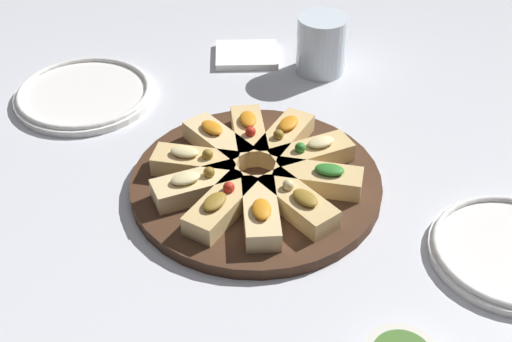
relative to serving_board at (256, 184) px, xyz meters
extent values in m
plane|color=silver|center=(0.00, 0.00, -0.01)|extent=(3.00, 3.00, 0.00)
cylinder|color=#422819|center=(0.00, 0.00, 0.00)|extent=(0.32, 0.32, 0.02)
cube|color=#E5C689|center=(0.06, 0.05, 0.02)|extent=(0.11, 0.10, 0.03)
ellipsoid|color=beige|center=(0.07, 0.06, 0.04)|extent=(0.04, 0.04, 0.01)
sphere|color=olive|center=(0.05, 0.04, 0.04)|extent=(0.01, 0.01, 0.01)
cube|color=#DBB775|center=(0.02, 0.08, 0.02)|extent=(0.06, 0.11, 0.03)
ellipsoid|color=olive|center=(0.02, 0.09, 0.04)|extent=(0.03, 0.04, 0.01)
sphere|color=red|center=(0.01, 0.06, 0.04)|extent=(0.01, 0.01, 0.01)
cube|color=#E5C689|center=(-0.03, 0.07, 0.02)|extent=(0.08, 0.12, 0.03)
ellipsoid|color=orange|center=(-0.04, 0.08, 0.04)|extent=(0.04, 0.04, 0.01)
cube|color=#DBB775|center=(-0.07, 0.04, 0.02)|extent=(0.11, 0.09, 0.03)
ellipsoid|color=olive|center=(-0.08, 0.05, 0.04)|extent=(0.04, 0.04, 0.01)
sphere|color=beige|center=(-0.05, 0.03, 0.04)|extent=(0.01, 0.01, 0.01)
cube|color=#DBB775|center=(-0.08, -0.01, 0.02)|extent=(0.11, 0.06, 0.03)
ellipsoid|color=#2D7A28|center=(-0.09, -0.01, 0.04)|extent=(0.04, 0.03, 0.01)
cube|color=#DBB775|center=(-0.06, -0.06, 0.02)|extent=(0.11, 0.11, 0.03)
ellipsoid|color=beige|center=(-0.06, -0.06, 0.04)|extent=(0.04, 0.04, 0.01)
sphere|color=#2D7A28|center=(-0.04, -0.04, 0.04)|extent=(0.01, 0.01, 0.01)
cube|color=#DBB775|center=(-0.01, -0.08, 0.02)|extent=(0.06, 0.11, 0.03)
ellipsoid|color=orange|center=(-0.01, -0.09, 0.04)|extent=(0.03, 0.04, 0.01)
sphere|color=olive|center=(-0.01, -0.06, 0.04)|extent=(0.01, 0.01, 0.01)
cube|color=#DBB775|center=(0.04, -0.07, 0.02)|extent=(0.09, 0.12, 0.03)
ellipsoid|color=orange|center=(0.04, -0.08, 0.04)|extent=(0.04, 0.04, 0.01)
sphere|color=red|center=(0.03, -0.06, 0.04)|extent=(0.01, 0.01, 0.01)
cube|color=#E5C689|center=(0.07, -0.04, 0.02)|extent=(0.11, 0.09, 0.03)
ellipsoid|color=orange|center=(0.08, -0.05, 0.04)|extent=(0.04, 0.04, 0.01)
cube|color=#DBB775|center=(0.08, 0.01, 0.02)|extent=(0.11, 0.06, 0.03)
ellipsoid|color=beige|center=(0.09, 0.01, 0.04)|extent=(0.04, 0.03, 0.01)
sphere|color=olive|center=(0.06, 0.01, 0.04)|extent=(0.01, 0.01, 0.01)
cylinder|color=white|center=(-0.32, 0.01, 0.00)|extent=(0.19, 0.19, 0.01)
cylinder|color=white|center=(0.32, -0.11, 0.00)|extent=(0.21, 0.21, 0.01)
torus|color=white|center=(0.32, -0.11, 0.00)|extent=(0.20, 0.20, 0.01)
cylinder|color=silver|center=(0.01, -0.32, 0.04)|extent=(0.08, 0.08, 0.09)
cube|color=white|center=(0.13, -0.31, 0.00)|extent=(0.13, 0.12, 0.01)
camera|label=1|loc=(-0.24, 0.66, 0.58)|focal=50.00mm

